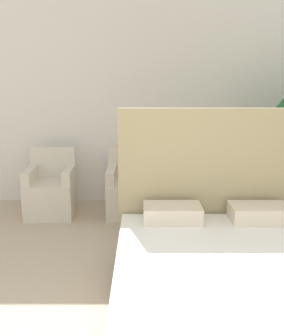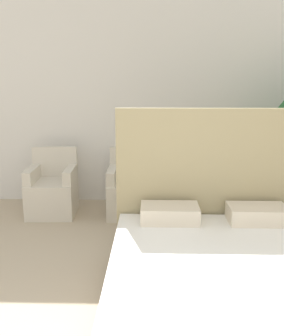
# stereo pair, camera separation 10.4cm
# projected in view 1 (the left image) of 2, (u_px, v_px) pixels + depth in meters

# --- Properties ---
(wall_back) EXTENTS (10.00, 0.06, 2.90)m
(wall_back) POSITION_uv_depth(u_px,v_px,m) (125.00, 94.00, 4.91)
(wall_back) COLOR white
(wall_back) RESTS_ON ground_plane
(bed) EXTENTS (1.70, 2.09, 1.40)m
(bed) POSITION_uv_depth(u_px,v_px,m) (234.00, 283.00, 2.59)
(bed) COLOR brown
(bed) RESTS_ON ground_plane
(armchair_near_window_left) EXTENTS (0.59, 0.61, 0.80)m
(armchair_near_window_left) POSITION_uv_depth(u_px,v_px,m) (51.00, 193.00, 4.61)
(armchair_near_window_left) COLOR beige
(armchair_near_window_left) RESTS_ON ground_plane
(armchair_near_window_right) EXTENTS (0.57, 0.58, 0.80)m
(armchair_near_window_right) POSITION_uv_depth(u_px,v_px,m) (130.00, 193.00, 4.61)
(armchair_near_window_right) COLOR beige
(armchair_near_window_right) RESTS_ON ground_plane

